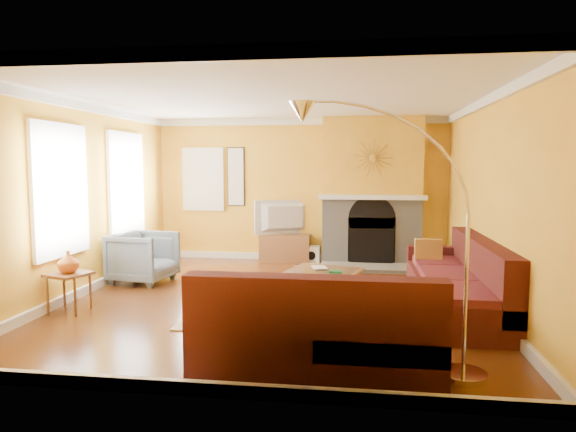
# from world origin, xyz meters

# --- Properties ---
(floor) EXTENTS (5.50, 6.00, 0.02)m
(floor) POSITION_xyz_m (0.00, 0.00, -0.01)
(floor) COLOR brown
(floor) RESTS_ON ground
(ceiling) EXTENTS (5.50, 6.00, 0.02)m
(ceiling) POSITION_xyz_m (0.00, 0.00, 2.71)
(ceiling) COLOR white
(ceiling) RESTS_ON ground
(wall_back) EXTENTS (5.50, 0.02, 2.70)m
(wall_back) POSITION_xyz_m (0.00, 3.01, 1.35)
(wall_back) COLOR gold
(wall_back) RESTS_ON ground
(wall_front) EXTENTS (5.50, 0.02, 2.70)m
(wall_front) POSITION_xyz_m (0.00, -3.01, 1.35)
(wall_front) COLOR gold
(wall_front) RESTS_ON ground
(wall_left) EXTENTS (0.02, 6.00, 2.70)m
(wall_left) POSITION_xyz_m (-2.76, 0.00, 1.35)
(wall_left) COLOR gold
(wall_left) RESTS_ON ground
(wall_right) EXTENTS (0.02, 6.00, 2.70)m
(wall_right) POSITION_xyz_m (2.76, 0.00, 1.35)
(wall_right) COLOR gold
(wall_right) RESTS_ON ground
(baseboard) EXTENTS (5.50, 6.00, 0.12)m
(baseboard) POSITION_xyz_m (0.00, 0.00, 0.06)
(baseboard) COLOR white
(baseboard) RESTS_ON floor
(crown_molding) EXTENTS (5.50, 6.00, 0.12)m
(crown_molding) POSITION_xyz_m (0.00, 0.00, 2.64)
(crown_molding) COLOR white
(crown_molding) RESTS_ON ceiling
(window_left_near) EXTENTS (0.06, 1.22, 1.72)m
(window_left_near) POSITION_xyz_m (-2.72, 1.30, 1.50)
(window_left_near) COLOR white
(window_left_near) RESTS_ON wall_left
(window_left_far) EXTENTS (0.06, 1.22, 1.72)m
(window_left_far) POSITION_xyz_m (-2.72, -0.60, 1.50)
(window_left_far) COLOR white
(window_left_far) RESTS_ON wall_left
(window_back) EXTENTS (0.82, 0.06, 1.22)m
(window_back) POSITION_xyz_m (-1.90, 2.96, 1.55)
(window_back) COLOR white
(window_back) RESTS_ON wall_back
(wall_art) EXTENTS (0.34, 0.04, 1.14)m
(wall_art) POSITION_xyz_m (-1.25, 2.97, 1.60)
(wall_art) COLOR white
(wall_art) RESTS_ON wall_back
(fireplace) EXTENTS (1.80, 0.40, 2.70)m
(fireplace) POSITION_xyz_m (1.35, 2.80, 1.35)
(fireplace) COLOR gray
(fireplace) RESTS_ON floor
(mantel) EXTENTS (1.92, 0.22, 0.08)m
(mantel) POSITION_xyz_m (1.35, 2.56, 1.25)
(mantel) COLOR white
(mantel) RESTS_ON fireplace
(hearth) EXTENTS (1.80, 0.70, 0.06)m
(hearth) POSITION_xyz_m (1.35, 2.25, 0.03)
(hearth) COLOR gray
(hearth) RESTS_ON floor
(sunburst) EXTENTS (0.70, 0.04, 0.70)m
(sunburst) POSITION_xyz_m (1.35, 2.57, 1.95)
(sunburst) COLOR olive
(sunburst) RESTS_ON fireplace
(rug) EXTENTS (2.40, 1.80, 0.02)m
(rug) POSITION_xyz_m (0.25, -0.57, 0.01)
(rug) COLOR beige
(rug) RESTS_ON floor
(sectional_sofa) EXTENTS (3.11, 3.90, 0.90)m
(sectional_sofa) POSITION_xyz_m (1.19, -0.75, 0.45)
(sectional_sofa) COLOR #4B1918
(sectional_sofa) RESTS_ON floor
(coffee_table) EXTENTS (1.18, 1.18, 0.37)m
(coffee_table) POSITION_xyz_m (0.62, 0.22, 0.19)
(coffee_table) COLOR white
(coffee_table) RESTS_ON floor
(media_console) EXTENTS (0.94, 0.42, 0.52)m
(media_console) POSITION_xyz_m (-0.26, 2.78, 0.26)
(media_console) COLOR brown
(media_console) RESTS_ON floor
(tv) EXTENTS (1.08, 0.62, 0.65)m
(tv) POSITION_xyz_m (-0.26, 2.78, 0.84)
(tv) COLOR black
(tv) RESTS_ON media_console
(subwoofer) EXTENTS (0.30, 0.30, 0.30)m
(subwoofer) POSITION_xyz_m (0.25, 2.77, 0.15)
(subwoofer) COLOR white
(subwoofer) RESTS_ON floor
(armchair) EXTENTS (0.99, 0.97, 0.79)m
(armchair) POSITION_xyz_m (-2.20, 0.75, 0.39)
(armchair) COLOR slate
(armchair) RESTS_ON floor
(side_table) EXTENTS (0.57, 0.57, 0.49)m
(side_table) POSITION_xyz_m (-2.45, -0.91, 0.25)
(side_table) COLOR brown
(side_table) RESTS_ON floor
(vase) EXTENTS (0.27, 0.27, 0.27)m
(vase) POSITION_xyz_m (-2.45, -0.91, 0.63)
(vase) COLOR orange
(vase) RESTS_ON side_table
(book) EXTENTS (0.26, 0.31, 0.03)m
(book) POSITION_xyz_m (0.48, 0.31, 0.39)
(book) COLOR white
(book) RESTS_ON coffee_table
(arc_lamp) EXTENTS (1.48, 0.36, 2.35)m
(arc_lamp) POSITION_xyz_m (1.36, -2.36, 1.18)
(arc_lamp) COLOR silver
(arc_lamp) RESTS_ON floor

